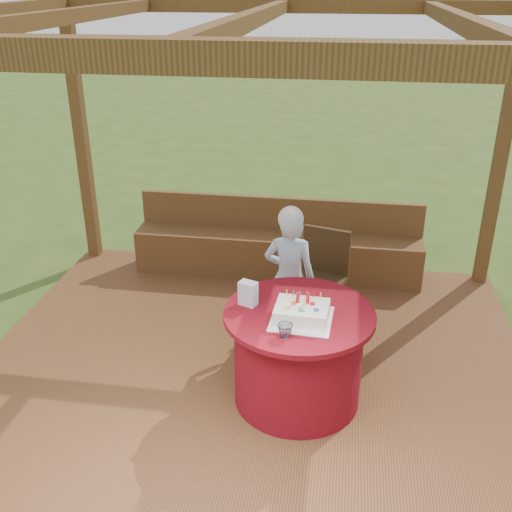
{
  "coord_description": "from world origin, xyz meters",
  "views": [
    {
      "loc": [
        0.67,
        -4.03,
        3.04
      ],
      "look_at": [
        0.0,
        0.25,
        1.0
      ],
      "focal_mm": 42.0,
      "sensor_mm": 36.0,
      "label": 1
    }
  ],
  "objects": [
    {
      "name": "chair",
      "position": [
        0.51,
        0.8,
        0.61
      ],
      "size": [
        0.53,
        0.53,
        0.88
      ],
      "color": "#3A2712",
      "rests_on": "deck"
    },
    {
      "name": "gift_bag",
      "position": [
        0.03,
        -0.31,
        0.96
      ],
      "size": [
        0.15,
        0.12,
        0.18
      ],
      "primitive_type": "cube",
      "rotation": [
        0.0,
        0.0,
        -0.37
      ],
      "color": "#E393C4",
      "rests_on": "table"
    },
    {
      "name": "pergola",
      "position": [
        0.0,
        0.0,
        2.41
      ],
      "size": [
        4.5,
        4.0,
        2.72
      ],
      "color": "brown",
      "rests_on": "deck"
    },
    {
      "name": "bench",
      "position": [
        0.0,
        1.72,
        0.38
      ],
      "size": [
        3.0,
        0.42,
        0.8
      ],
      "color": "brown",
      "rests_on": "deck"
    },
    {
      "name": "ground",
      "position": [
        0.0,
        0.0,
        0.0
      ],
      "size": [
        60.0,
        60.0,
        0.0
      ],
      "primitive_type": "plane",
      "color": "#34501A",
      "rests_on": "ground"
    },
    {
      "name": "elderly_woman",
      "position": [
        0.25,
        0.48,
        0.74
      ],
      "size": [
        0.44,
        0.29,
        1.23
      ],
      "color": "#97BCE1",
      "rests_on": "deck"
    },
    {
      "name": "birthday_cake",
      "position": [
        0.43,
        -0.46,
        0.93
      ],
      "size": [
        0.44,
        0.44,
        0.19
      ],
      "color": "white",
      "rests_on": "table"
    },
    {
      "name": "table",
      "position": [
        0.41,
        -0.36,
        0.5
      ],
      "size": [
        1.09,
        1.09,
        0.75
      ],
      "color": "maroon",
      "rests_on": "deck"
    },
    {
      "name": "deck",
      "position": [
        0.0,
        0.0,
        0.06
      ],
      "size": [
        4.5,
        4.0,
        0.12
      ],
      "primitive_type": "cube",
      "color": "brown",
      "rests_on": "ground"
    },
    {
      "name": "drinking_glass",
      "position": [
        0.34,
        -0.7,
        0.92
      ],
      "size": [
        0.12,
        0.12,
        0.1
      ],
      "primitive_type": "imported",
      "rotation": [
        0.0,
        0.0,
        -0.24
      ],
      "color": "white",
      "rests_on": "table"
    }
  ]
}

